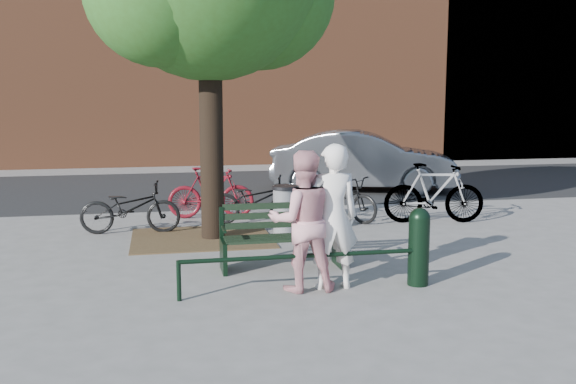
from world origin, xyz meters
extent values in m
plane|color=gray|center=(0.00, 0.00, 0.00)|extent=(90.00, 90.00, 0.00)
cube|color=brown|center=(-1.00, 2.20, 0.01)|extent=(2.40, 2.00, 0.02)
cube|color=black|center=(0.00, 8.50, 0.01)|extent=(40.00, 7.00, 0.01)
cube|color=brown|center=(0.00, 16.00, 6.00)|extent=(45.00, 4.00, 12.00)
cube|color=black|center=(-0.84, 0.00, 0.23)|extent=(0.06, 0.52, 0.45)
cube|color=black|center=(-0.84, 0.23, 0.67)|extent=(0.06, 0.06, 0.44)
cylinder|color=black|center=(-0.84, -0.10, 0.63)|extent=(0.04, 0.36, 0.04)
cube|color=black|center=(0.84, 0.00, 0.23)|extent=(0.06, 0.52, 0.45)
cube|color=black|center=(0.84, 0.23, 0.67)|extent=(0.06, 0.06, 0.44)
cylinder|color=black|center=(0.84, -0.10, 0.63)|extent=(0.04, 0.36, 0.04)
cube|color=black|center=(0.00, 0.00, 0.45)|extent=(1.64, 0.46, 0.04)
cube|color=black|center=(0.00, 0.23, 0.74)|extent=(1.64, 0.03, 0.47)
cylinder|color=black|center=(-1.50, -1.20, 0.25)|extent=(0.06, 0.06, 0.50)
cylinder|color=black|center=(0.00, -1.20, 0.25)|extent=(0.06, 0.06, 0.50)
cylinder|color=black|center=(1.50, -1.20, 0.25)|extent=(0.06, 0.06, 0.50)
cylinder|color=black|center=(0.00, -1.20, 0.48)|extent=(3.00, 0.06, 0.06)
cylinder|color=black|center=(-0.80, 2.20, 1.90)|extent=(0.40, 0.40, 3.80)
imported|color=white|center=(0.45, -1.05, 0.94)|extent=(0.68, 0.45, 1.87)
imported|color=pink|center=(0.06, -1.05, 0.90)|extent=(0.90, 0.71, 1.79)
cylinder|color=black|center=(1.60, -1.14, 0.44)|extent=(0.28, 0.28, 0.89)
sphere|color=black|center=(1.60, -1.14, 0.89)|extent=(0.28, 0.28, 0.28)
cylinder|color=gray|center=(0.44, 2.00, 0.43)|extent=(0.41, 0.41, 0.86)
cylinder|color=black|center=(0.44, 2.00, 0.89)|extent=(0.45, 0.45, 0.06)
imported|color=black|center=(-2.23, 2.89, 0.47)|extent=(1.83, 0.77, 0.94)
imported|color=#5F0D16|center=(-0.68, 4.08, 0.52)|extent=(1.77, 0.65, 1.04)
imported|color=black|center=(0.10, 3.26, 0.47)|extent=(1.90, 1.03, 0.95)
imported|color=gray|center=(3.55, 2.72, 0.59)|extent=(2.02, 0.90, 1.17)
imported|color=black|center=(1.81, 3.29, 0.45)|extent=(1.57, 1.69, 0.90)
imported|color=slate|center=(3.53, 7.08, 0.78)|extent=(5.02, 3.02, 1.56)
camera|label=1|loc=(-1.70, -8.80, 2.46)|focal=40.00mm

